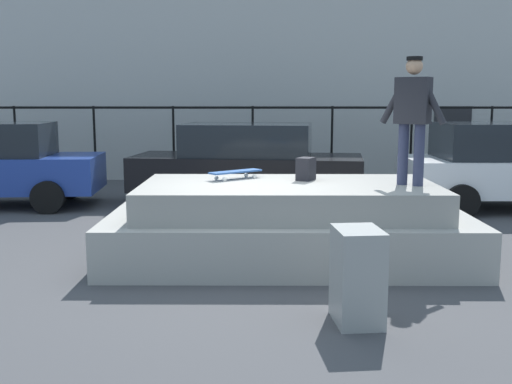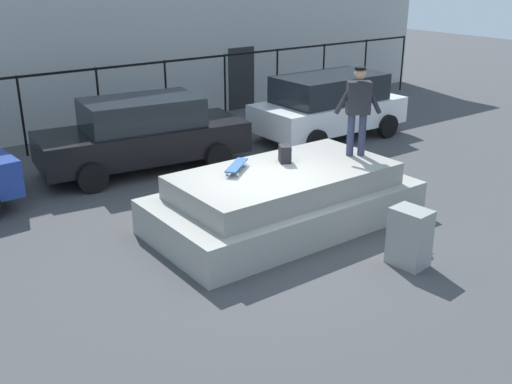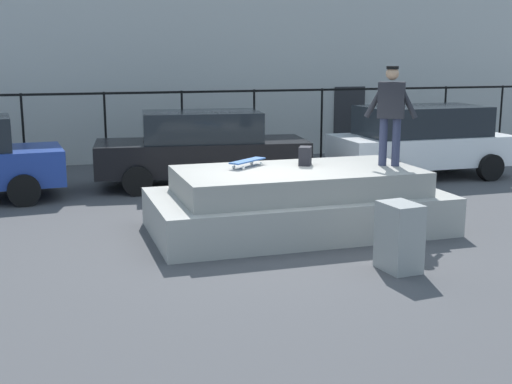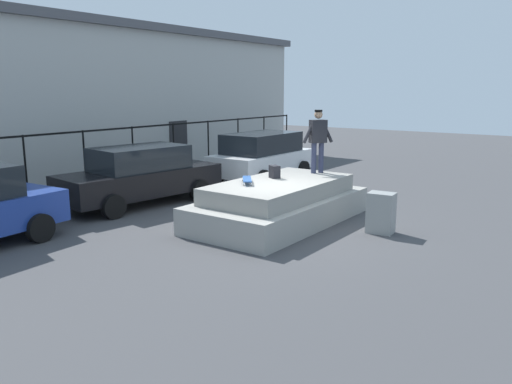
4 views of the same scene
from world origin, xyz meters
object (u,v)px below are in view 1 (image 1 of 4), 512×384
at_px(skateboard, 236,172).
at_px(backpack, 306,169).
at_px(utility_box, 357,276).
at_px(skateboarder, 413,112).
at_px(car_black_sedan_mid, 247,163).

xyz_separation_m(skateboard, backpack, (1.01, -0.12, 0.06)).
bearing_deg(utility_box, skateboard, 108.69).
bearing_deg(backpack, skateboard, -68.73).
distance_m(skateboarder, backpack, 1.67).
distance_m(skateboard, backpack, 1.02).
height_order(skateboarder, skateboard, skateboarder).
bearing_deg(backpack, utility_box, 34.62).
bearing_deg(skateboarder, backpack, 160.63).
distance_m(backpack, utility_box, 2.90).
relative_size(backpack, utility_box, 0.34).
bearing_deg(utility_box, backpack, 90.63).
height_order(backpack, car_black_sedan_mid, car_black_sedan_mid).
relative_size(skateboarder, utility_box, 1.78).
xyz_separation_m(skateboarder, skateboard, (-2.38, 0.61, -0.88)).
xyz_separation_m(backpack, utility_box, (0.31, -2.78, -0.74)).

